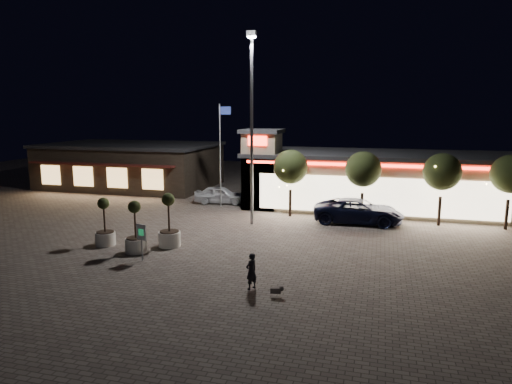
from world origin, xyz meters
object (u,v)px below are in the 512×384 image
(planter_left, at_px, (105,231))
(planter_mid, at_px, (136,236))
(white_sedan, at_px, (220,195))
(pickup_truck, at_px, (358,211))
(pedestrian, at_px, (251,271))
(valet_sign, at_px, (141,235))

(planter_left, height_order, planter_mid, planter_mid)
(white_sedan, bearing_deg, pickup_truck, -117.25)
(pickup_truck, xyz_separation_m, pedestrian, (-3.73, -13.10, -0.04))
(pedestrian, height_order, valet_sign, valet_sign)
(valet_sign, bearing_deg, planter_left, 150.83)
(pedestrian, height_order, planter_left, planter_left)
(white_sedan, height_order, pedestrian, pedestrian)
(pickup_truck, relative_size, pedestrian, 3.76)
(valet_sign, bearing_deg, planter_mid, 131.16)
(pickup_truck, distance_m, pedestrian, 13.62)
(planter_left, xyz_separation_m, valet_sign, (3.36, -1.88, 0.48))
(white_sedan, bearing_deg, planter_left, 161.54)
(white_sedan, bearing_deg, pedestrian, -164.76)
(valet_sign, bearing_deg, pickup_truck, 47.47)
(pickup_truck, bearing_deg, planter_left, 123.82)
(pickup_truck, height_order, planter_mid, planter_mid)
(planter_left, distance_m, planter_mid, 2.45)
(pedestrian, height_order, planter_mid, planter_mid)
(pickup_truck, xyz_separation_m, white_sedan, (-11.24, 3.76, -0.11))
(pickup_truck, height_order, planter_left, planter_left)
(pickup_truck, bearing_deg, pedestrian, 163.80)
(white_sedan, relative_size, pedestrian, 2.67)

